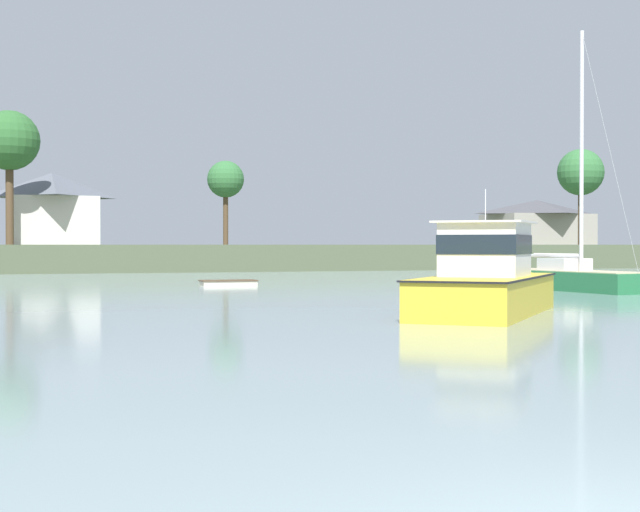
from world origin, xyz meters
TOP-DOWN VIEW (x-y plane):
  - far_shore_bank at (0.00, 86.31)m, footprint 240.52×44.22m
  - sailboat_green at (20.38, 31.92)m, footprint 3.28×9.25m
  - dinghy_cream at (6.61, 41.10)m, footprint 2.84×1.39m
  - cruiser_yellow at (9.80, 20.21)m, footprint 8.18×8.91m
  - shore_tree_center at (16.71, 84.72)m, footprint 3.57×3.57m
  - shore_tree_inland_b at (52.98, 79.14)m, footprint 4.80×4.80m
  - shore_tree_left_mid at (-3.23, 80.33)m, footprint 5.13×5.13m
  - cottage_hillside at (57.76, 95.21)m, footprint 12.18×9.16m
  - cottage_behind_trees at (0.59, 86.90)m, footprint 8.54×10.61m

SIDE VIEW (x-z plane):
  - dinghy_cream at x=6.61m, z-range -0.10..0.31m
  - sailboat_green at x=20.38m, z-range -5.85..6.37m
  - cruiser_yellow at x=9.80m, z-range -1.75..2.94m
  - far_shore_bank at x=0.00m, z-range 0.00..2.07m
  - cottage_hillside at x=57.76m, z-range 2.16..7.57m
  - cottage_behind_trees at x=0.59m, z-range 2.19..8.90m
  - shore_tree_center at x=16.71m, z-range 4.24..12.36m
  - shore_tree_inland_b at x=52.98m, z-range 4.55..14.46m
  - shore_tree_left_mid at x=-3.23m, z-range 5.12..16.61m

